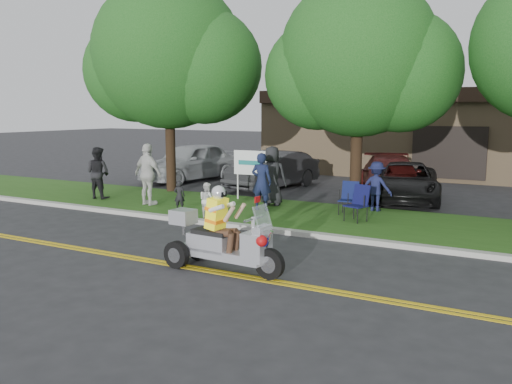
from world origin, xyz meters
The scene contains 23 objects.
ground centered at (0.00, 0.00, 0.00)m, with size 120.00×120.00×0.00m, color #28282B.
centerline_near centered at (0.00, -0.58, 0.01)m, with size 60.00×0.10×0.01m, color gold.
centerline_far centered at (0.00, -0.42, 0.01)m, with size 60.00×0.10×0.01m, color gold.
curb centered at (0.00, 3.05, 0.06)m, with size 60.00×0.25×0.12m, color #A8A89E.
grass_verge centered at (0.00, 5.20, 0.06)m, with size 60.00×4.00×0.10m, color #265115.
commercial_building centered at (2.00, 18.98, 2.01)m, with size 18.00×8.20×4.00m.
tree_left centered at (-6.44, 7.03, 4.85)m, with size 6.62×5.40×7.78m.
tree_mid centered at (0.55, 7.23, 4.43)m, with size 5.88×4.80×7.05m.
business_sign centered at (-2.90, 6.60, 1.26)m, with size 1.25×0.06×1.75m.
trike_scooter centered at (0.31, -0.34, 0.58)m, with size 2.53×0.87×1.66m.
lawn_chair_a centered at (1.32, 5.01, 0.66)m, with size 0.67×0.68×0.98m.
lawn_chair_b centered at (0.77, 5.85, 0.63)m, with size 0.52×0.54×0.94m.
spectator_adult_left centered at (-1.73, 5.16, 0.97)m, with size 0.63×0.41×1.72m, color #141B39.
spectator_adult_mid centered at (-7.60, 4.43, 0.98)m, with size 0.85×0.66×1.74m, color black.
spectator_adult_right centered at (-5.28, 4.24, 1.08)m, with size 1.14×0.47×1.94m, color silver.
spectator_chair_a centered at (1.32, 6.68, 0.84)m, with size 0.95×0.55×1.47m, color #181C43.
spectator_chair_b centered at (-1.84, 6.07, 1.03)m, with size 0.91×0.59×1.86m, color black.
child_left centered at (-3.84, 3.92, 0.55)m, with size 0.33×0.21×0.89m, color black.
child_right centered at (-2.50, 3.40, 0.60)m, with size 0.48×0.38×0.99m, color white.
parked_car_far_left centered at (-8.04, 10.39, 0.83)m, with size 1.97×4.89×1.67m, color #A1A4A8.
parked_car_left centered at (-3.78, 9.94, 0.73)m, with size 1.55×4.46×1.47m, color #29292B.
parked_car_mid centered at (1.50, 9.49, 0.65)m, with size 2.17×4.71×1.31m, color black.
parked_car_right centered at (0.80, 10.20, 0.72)m, with size 2.01×4.95×1.44m, color #43110F.
Camera 1 is at (5.79, -8.93, 3.08)m, focal length 38.00 mm.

